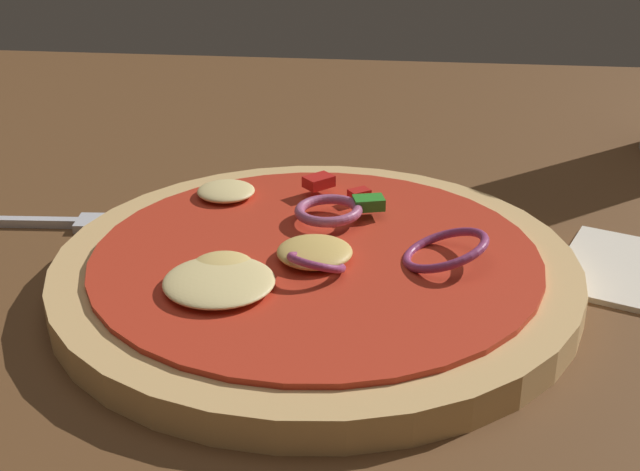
# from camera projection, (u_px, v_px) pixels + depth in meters

# --- Properties ---
(dining_table) EXTENTS (1.40, 0.87, 0.03)m
(dining_table) POSITION_uv_depth(u_px,v_px,m) (282.00, 283.00, 0.48)
(dining_table) COLOR brown
(dining_table) RESTS_ON ground
(pizza) EXTENTS (0.26, 0.26, 0.03)m
(pizza) POSITION_uv_depth(u_px,v_px,m) (314.00, 271.00, 0.45)
(pizza) COLOR tan
(pizza) RESTS_ON dining_table
(fork) EXTENTS (0.18, 0.02, 0.00)m
(fork) POSITION_uv_depth(u_px,v_px,m) (38.00, 222.00, 0.52)
(fork) COLOR silver
(fork) RESTS_ON dining_table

